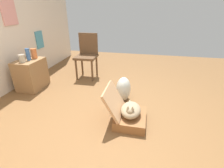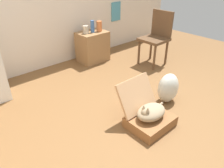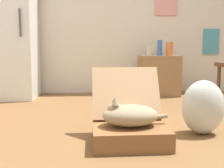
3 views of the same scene
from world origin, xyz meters
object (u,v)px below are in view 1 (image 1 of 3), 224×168
Objects in this scene: vase_round at (28,54)px; plastic_bag_white at (123,89)px; cat at (131,110)px; vase_short at (34,53)px; chair at (87,54)px; side_table at (31,74)px; suitcase_base at (130,118)px; vase_tall at (22,58)px.

plastic_bag_white is at bearing -93.66° from vase_round.
plastic_bag_white is 1.96m from vase_round.
vase_round is at bearing 70.37° from cat.
plastic_bag_white reaches higher than cat.
vase_short is at bearing -10.72° from vase_round.
chair is (0.85, -0.89, -0.15)m from vase_round.
vase_short is at bearing 66.70° from cat.
plastic_bag_white is 0.73× the size of side_table.
suitcase_base is 0.15m from cat.
plastic_bag_white is 1.97m from vase_tall.
plastic_bag_white is 0.43× the size of chair.
chair is (0.97, 1.00, 0.34)m from plastic_bag_white.
vase_tall is at bearing 176.93° from side_table.
plastic_bag_white is at bearing -89.36° from vase_tall.
suitcase_base is 2.30m from vase_round.
chair is at bearing -46.93° from side_table.
chair is at bearing 45.98° from plastic_bag_white.
vase_short is 0.20× the size of chair.
vase_tall is 0.74× the size of vase_short.
suitcase_base is 2.05m from chair.
chair is (0.85, -0.91, 0.26)m from side_table.
vase_round reaches higher than plastic_bag_white.
chair is at bearing 37.10° from suitcase_base.
vase_tall is 1.36m from chair.
vase_round is (0.12, 1.89, 0.49)m from plastic_bag_white.
cat is 3.29× the size of vase_tall.
vase_round reaches higher than cat.
suitcase_base is 1.22× the size of plastic_bag_white.
vase_round is at bearing 86.34° from plastic_bag_white.
vase_short is at bearing 81.95° from plastic_bag_white.
suitcase_base is at bearing -3.61° from cat.
side_table is 2.64× the size of vase_round.
side_table is at bearing -3.07° from vase_tall.
side_table is 0.59× the size of chair.
vase_round is (0.74, 2.09, 0.49)m from cat.
chair is (1.59, 1.20, 0.49)m from suitcase_base.
vase_tall is at bearing -134.03° from chair.
cat is 0.65m from plastic_bag_white.
suitcase_base is at bearing -109.27° from side_table.
plastic_bag_white is 1.44m from chair.
vase_short reaches higher than cat.
vase_round reaches higher than side_table.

